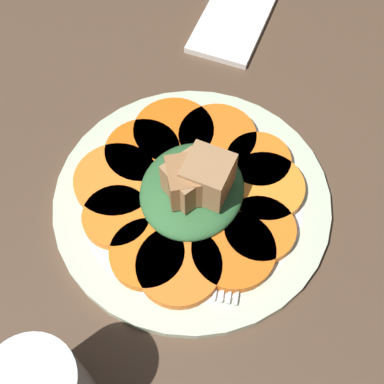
# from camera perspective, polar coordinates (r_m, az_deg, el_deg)

# --- Properties ---
(table_slab) EXTENTS (1.20, 1.20, 0.02)m
(table_slab) POSITION_cam_1_polar(r_m,az_deg,el_deg) (0.56, 0.00, -1.60)
(table_slab) COLOR #4C3828
(table_slab) RESTS_ON ground
(plate) EXTENTS (0.28, 0.28, 0.01)m
(plate) POSITION_cam_1_polar(r_m,az_deg,el_deg) (0.54, 0.00, -0.83)
(plate) COLOR beige
(plate) RESTS_ON table_slab
(carrot_slice_0) EXTENTS (0.09, 0.09, 0.01)m
(carrot_slice_0) POSITION_cam_1_polar(r_m,az_deg,el_deg) (0.58, -1.96, 6.41)
(carrot_slice_0) COLOR #D56013
(carrot_slice_0) RESTS_ON plate
(carrot_slice_1) EXTENTS (0.08, 0.08, 0.01)m
(carrot_slice_1) POSITION_cam_1_polar(r_m,az_deg,el_deg) (0.56, -5.29, 4.28)
(carrot_slice_1) COLOR #D45F12
(carrot_slice_1) RESTS_ON plate
(carrot_slice_2) EXTENTS (0.09, 0.09, 0.01)m
(carrot_slice_2) POSITION_cam_1_polar(r_m,az_deg,el_deg) (0.55, -8.08, 1.20)
(carrot_slice_2) COLOR orange
(carrot_slice_2) RESTS_ON plate
(carrot_slice_3) EXTENTS (0.07, 0.07, 0.01)m
(carrot_slice_3) POSITION_cam_1_polar(r_m,az_deg,el_deg) (0.53, -8.06, -2.67)
(carrot_slice_3) COLOR orange
(carrot_slice_3) RESTS_ON plate
(carrot_slice_4) EXTENTS (0.07, 0.07, 0.01)m
(carrot_slice_4) POSITION_cam_1_polar(r_m,az_deg,el_deg) (0.51, -4.81, -6.62)
(carrot_slice_4) COLOR orange
(carrot_slice_4) RESTS_ON plate
(carrot_slice_5) EXTENTS (0.08, 0.08, 0.01)m
(carrot_slice_5) POSITION_cam_1_polar(r_m,az_deg,el_deg) (0.50, -1.39, -7.90)
(carrot_slice_5) COLOR orange
(carrot_slice_5) RESTS_ON plate
(carrot_slice_6) EXTENTS (0.08, 0.08, 0.01)m
(carrot_slice_6) POSITION_cam_1_polar(r_m,az_deg,el_deg) (0.51, 4.44, -6.27)
(carrot_slice_6) COLOR orange
(carrot_slice_6) RESTS_ON plate
(carrot_slice_7) EXTENTS (0.07, 0.07, 0.01)m
(carrot_slice_7) POSITION_cam_1_polar(r_m,az_deg,el_deg) (0.52, 7.23, -4.03)
(carrot_slice_7) COLOR orange
(carrot_slice_7) RESTS_ON plate
(carrot_slice_8) EXTENTS (0.08, 0.08, 0.01)m
(carrot_slice_8) POSITION_cam_1_polar(r_m,az_deg,el_deg) (0.54, 7.77, 0.47)
(carrot_slice_8) COLOR orange
(carrot_slice_8) RESTS_ON plate
(carrot_slice_9) EXTENTS (0.07, 0.07, 0.01)m
(carrot_slice_9) POSITION_cam_1_polar(r_m,az_deg,el_deg) (0.56, 7.09, 3.32)
(carrot_slice_9) COLOR orange
(carrot_slice_9) RESTS_ON plate
(carrot_slice_10) EXTENTS (0.08, 0.08, 0.01)m
(carrot_slice_10) POSITION_cam_1_polar(r_m,az_deg,el_deg) (0.57, 2.64, 5.88)
(carrot_slice_10) COLOR orange
(carrot_slice_10) RESTS_ON plate
(center_pile) EXTENTS (0.11, 0.10, 0.07)m
(center_pile) POSITION_cam_1_polar(r_m,az_deg,el_deg) (0.52, 0.16, 0.68)
(center_pile) COLOR #2D6033
(center_pile) RESTS_ON plate
(fork) EXTENTS (0.19, 0.05, 0.00)m
(fork) POSITION_cam_1_polar(r_m,az_deg,el_deg) (0.53, 4.99, -2.43)
(fork) COLOR silver
(fork) RESTS_ON plate
(napkin) EXTENTS (0.13, 0.08, 0.01)m
(napkin) POSITION_cam_1_polar(r_m,az_deg,el_deg) (0.71, 4.32, 17.55)
(napkin) COLOR silver
(napkin) RESTS_ON table_slab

